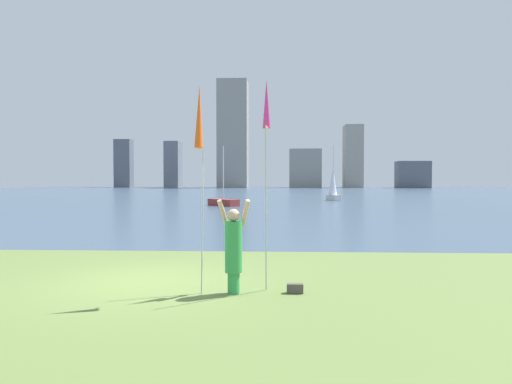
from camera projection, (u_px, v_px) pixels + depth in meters
ground at (256, 196)px, 60.82m from camera, size 120.00×138.00×0.12m
person at (234, 247)px, 8.82m from camera, size 0.66×0.48×1.79m
kite_flag_left at (199, 122)px, 8.57m from camera, size 0.16×0.63×3.90m
kite_flag_right at (267, 111)px, 9.25m from camera, size 0.16×0.80×4.13m
bag at (295, 288)px, 8.87m from camera, size 0.31×0.15×0.18m
sailboat_2 at (223, 202)px, 37.47m from camera, size 2.77×2.79×4.79m
sailboat_4 at (333, 185)px, 46.56m from camera, size 1.41×1.84×5.53m
skyline_tower_0 at (124, 163)px, 116.90m from camera, size 4.03×3.47×11.97m
skyline_tower_1 at (173, 165)px, 117.01m from camera, size 3.56×5.89×11.42m
skyline_tower_2 at (233, 135)px, 113.57m from camera, size 7.17×7.23×25.85m
skyline_tower_3 at (305, 168)px, 113.63m from camera, size 7.60×5.13×9.36m
skyline_tower_4 at (353, 157)px, 113.95m from camera, size 4.28×5.76×15.18m
skyline_tower_5 at (413, 175)px, 109.85m from camera, size 7.46×4.54×6.30m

